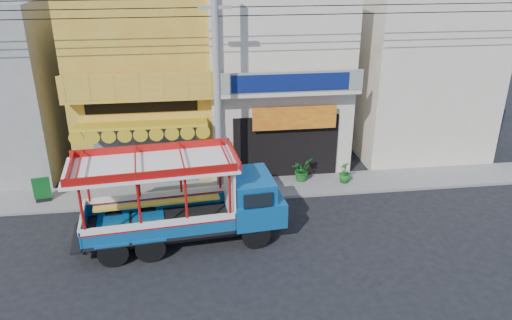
{
  "coord_description": "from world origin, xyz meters",
  "views": [
    {
      "loc": [
        -1.95,
        -14.89,
        9.63
      ],
      "look_at": [
        0.36,
        2.5,
        2.03
      ],
      "focal_mm": 35.0,
      "sensor_mm": 36.0,
      "label": 1
    }
  ],
  "objects_px": {
    "songthaew_truck": "(196,199)",
    "potted_plant_a": "(302,169)",
    "green_sign": "(42,191)",
    "utility_pole": "(221,79)",
    "potted_plant_c": "(345,172)"
  },
  "relations": [
    {
      "from": "utility_pole",
      "to": "green_sign",
      "type": "relative_size",
      "value": 27.59
    },
    {
      "from": "utility_pole",
      "to": "songthaew_truck",
      "type": "height_order",
      "value": "utility_pole"
    },
    {
      "from": "utility_pole",
      "to": "potted_plant_a",
      "type": "height_order",
      "value": "utility_pole"
    },
    {
      "from": "green_sign",
      "to": "potted_plant_c",
      "type": "xyz_separation_m",
      "value": [
        12.55,
        0.08,
        0.04
      ]
    },
    {
      "from": "potted_plant_c",
      "to": "green_sign",
      "type": "bearing_deg",
      "value": -63.23
    },
    {
      "from": "green_sign",
      "to": "potted_plant_a",
      "type": "distance_m",
      "value": 10.74
    },
    {
      "from": "utility_pole",
      "to": "potted_plant_c",
      "type": "distance_m",
      "value": 6.94
    },
    {
      "from": "green_sign",
      "to": "potted_plant_a",
      "type": "height_order",
      "value": "green_sign"
    },
    {
      "from": "songthaew_truck",
      "to": "potted_plant_a",
      "type": "height_order",
      "value": "songthaew_truck"
    },
    {
      "from": "potted_plant_c",
      "to": "songthaew_truck",
      "type": "bearing_deg",
      "value": -34.32
    },
    {
      "from": "potted_plant_a",
      "to": "potted_plant_c",
      "type": "distance_m",
      "value": 1.87
    },
    {
      "from": "songthaew_truck",
      "to": "potted_plant_c",
      "type": "height_order",
      "value": "songthaew_truck"
    },
    {
      "from": "songthaew_truck",
      "to": "potted_plant_a",
      "type": "bearing_deg",
      "value": 41.25
    },
    {
      "from": "potted_plant_a",
      "to": "green_sign",
      "type": "bearing_deg",
      "value": 132.63
    },
    {
      "from": "utility_pole",
      "to": "potted_plant_c",
      "type": "xyz_separation_m",
      "value": [
        5.29,
        0.68,
        -4.45
      ]
    }
  ]
}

